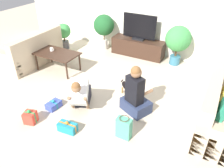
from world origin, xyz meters
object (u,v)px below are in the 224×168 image
object	(u,v)px
potted_plant_back_right	(178,40)
gift_box_a	(54,105)
mug	(52,49)
potted_plant_back_left	(104,26)
person_sitting	(136,95)
tv	(139,29)
sofa_left	(31,52)
potted_plant_corner_left	(64,33)
dog	(128,87)
coffee_table	(57,55)
gift_box_c	(30,117)
tv_console	(138,47)
gift_bag_a	(124,128)
gift_box_b	(68,127)
person_kneeling	(80,94)

from	to	relation	value
potted_plant_back_right	gift_box_a	world-z (taller)	potted_plant_back_right
mug	potted_plant_back_left	bearing A→B (deg)	73.09
mug	person_sitting	bearing A→B (deg)	-13.84
tv	mug	world-z (taller)	tv
sofa_left	potted_plant_corner_left	size ratio (longest dim) A/B	2.22
dog	potted_plant_corner_left	bearing A→B (deg)	95.10
potted_plant_back_right	person_sitting	xyz separation A→B (m)	(-0.15, -2.38, -0.32)
coffee_table	gift_box_c	world-z (taller)	coffee_table
dog	mug	world-z (taller)	mug
potted_plant_back_right	gift_box_c	bearing A→B (deg)	-115.28
tv	dog	xyz separation A→B (m)	(0.63, -2.03, -0.58)
sofa_left	dog	size ratio (longest dim) A/B	3.73
potted_plant_back_left	dog	distance (m)	2.68
dog	gift_box_c	bearing A→B (deg)	174.59
tv_console	tv	world-z (taller)	tv
person_sitting	mug	distance (m)	2.68
tv_console	gift_bag_a	xyz separation A→B (m)	(1.07, -3.15, -0.04)
tv	mug	bearing A→B (deg)	-132.47
potted_plant_back_right	person_sitting	bearing A→B (deg)	-93.63
sofa_left	tv	distance (m)	3.02
potted_plant_back_left	potted_plant_corner_left	bearing A→B (deg)	-153.30
gift_box_b	potted_plant_corner_left	bearing A→B (deg)	129.29
tv	gift_bag_a	size ratio (longest dim) A/B	2.35
gift_box_a	tv	bearing A→B (deg)	80.85
gift_box_a	gift_bag_a	bearing A→B (deg)	-1.56
person_kneeling	gift_box_c	size ratio (longest dim) A/B	2.90
potted_plant_corner_left	person_sitting	distance (m)	3.66
coffee_table	gift_box_b	xyz separation A→B (m)	(1.59, -1.67, -0.35)
potted_plant_back_left	dog	world-z (taller)	potted_plant_back_left
sofa_left	tv_console	bearing A→B (deg)	127.68
tv	dog	size ratio (longest dim) A/B	2.07
tv_console	person_kneeling	distance (m)	2.83
person_kneeling	gift_box_b	xyz separation A→B (m)	(0.18, -0.67, -0.25)
potted_plant_back_left	person_sitting	world-z (taller)	potted_plant_back_left
coffee_table	person_sitting	size ratio (longest dim) A/B	1.10
person_kneeling	mug	size ratio (longest dim) A/B	6.83
gift_box_a	gift_box_b	size ratio (longest dim) A/B	0.90
tv	potted_plant_back_left	xyz separation A→B (m)	(-1.11, -0.05, -0.09)
potted_plant_back_right	potted_plant_corner_left	bearing A→B (deg)	-170.51
sofa_left	coffee_table	size ratio (longest dim) A/B	1.59
gift_box_b	tv_console	bearing A→B (deg)	92.42
gift_box_c	mug	distance (m)	2.16
coffee_table	gift_box_a	size ratio (longest dim) A/B	3.52
tv_console	person_sitting	size ratio (longest dim) A/B	1.53
potted_plant_corner_left	coffee_table	bearing A→B (deg)	-57.70
person_sitting	tv	bearing A→B (deg)	-44.09
dog	tv_console	bearing A→B (deg)	48.98
sofa_left	potted_plant_back_left	bearing A→B (deg)	144.77
tv	gift_box_a	distance (m)	3.23
tv	potted_plant_corner_left	size ratio (longest dim) A/B	1.23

